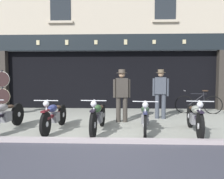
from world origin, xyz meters
TOP-DOWN VIEW (x-y plane):
  - ground at (0.00, -0.98)m, footprint 22.29×22.00m
  - shop_facade at (0.00, 7.04)m, footprint 10.59×4.42m
  - motorcycle_left at (-2.68, 1.07)m, footprint 0.62×2.00m
  - motorcycle_center_left at (-1.36, 1.16)m, footprint 0.62×1.93m
  - motorcycle_center at (-0.13, 1.04)m, footprint 0.62×2.04m
  - motorcycle_center_right at (1.13, 1.16)m, footprint 0.62×1.99m
  - motorcycle_right at (2.41, 1.02)m, footprint 0.62×1.97m
  - salesman_left at (0.50, 2.34)m, footprint 0.56×0.34m
  - shopkeeper_center at (1.86, 2.97)m, footprint 0.55×0.33m
  - tyre_sign_pole at (-3.96, 3.33)m, footprint 0.58×0.06m
  - advert_board_near at (2.14, 5.40)m, footprint 0.68×0.03m
  - leaning_bicycle at (3.56, 4.08)m, footprint 1.80×0.50m

SIDE VIEW (x-z plane):
  - ground at x=0.00m, z-range -0.13..0.05m
  - leaning_bicycle at x=3.56m, z-range -0.09..0.86m
  - motorcycle_center_right at x=1.13m, z-range -0.04..0.86m
  - motorcycle_center_left at x=-1.36m, z-range -0.04..0.87m
  - motorcycle_right at x=2.41m, z-range -0.03..0.89m
  - motorcycle_center at x=-0.13m, z-range -0.03..0.90m
  - motorcycle_left at x=-2.68m, z-range -0.03..0.90m
  - salesman_left at x=0.50m, z-range 0.09..1.80m
  - shopkeeper_center at x=1.86m, z-range 0.09..1.81m
  - tyre_sign_pole at x=-3.96m, z-range 0.17..1.88m
  - shop_facade at x=0.00m, z-range -1.32..4.62m
  - advert_board_near at x=2.14m, z-range 1.30..2.34m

